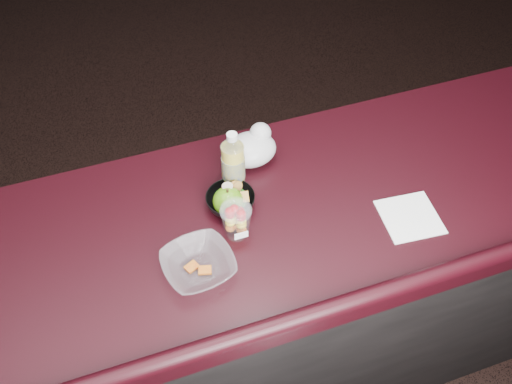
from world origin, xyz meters
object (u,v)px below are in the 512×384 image
at_px(green_apple, 228,201).
at_px(takeout_bowl, 198,265).
at_px(snack_bowl, 230,200).
at_px(lemonade_bottle, 233,165).
at_px(fruit_cup, 236,219).

relative_size(green_apple, takeout_bowl, 0.43).
bearing_deg(snack_bowl, green_apple, -125.52).
xyz_separation_m(lemonade_bottle, fruit_cup, (-0.05, -0.17, -0.02)).
height_order(green_apple, snack_bowl, green_apple).
height_order(snack_bowl, takeout_bowl, snack_bowl).
relative_size(snack_bowl, takeout_bowl, 0.81).
xyz_separation_m(snack_bowl, takeout_bowl, (-0.14, -0.18, -0.00)).
relative_size(lemonade_bottle, snack_bowl, 1.21).
bearing_deg(green_apple, fruit_cup, -91.80).
xyz_separation_m(fruit_cup, takeout_bowl, (-0.13, -0.08, -0.04)).
bearing_deg(green_apple, lemonade_bottle, 62.95).
distance_m(fruit_cup, snack_bowl, 0.11).
bearing_deg(lemonade_bottle, green_apple, -117.05).
bearing_deg(fruit_cup, snack_bowl, 82.80).
relative_size(lemonade_bottle, takeout_bowl, 0.98).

